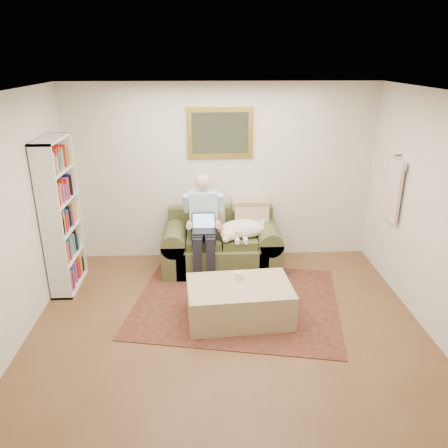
{
  "coord_description": "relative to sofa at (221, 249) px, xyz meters",
  "views": [
    {
      "loc": [
        -0.23,
        -3.74,
        2.93
      ],
      "look_at": [
        -0.01,
        1.36,
        0.95
      ],
      "focal_mm": 35.0,
      "sensor_mm": 36.0,
      "label": 1
    }
  ],
  "objects": [
    {
      "name": "hanging_shirt",
      "position": [
        2.2,
        -0.44,
        1.06
      ],
      "size": [
        0.06,
        0.52,
        0.9
      ],
      "primitive_type": null,
      "color": "beige",
      "rests_on": "room_shell"
    },
    {
      "name": "sofa",
      "position": [
        0.0,
        0.0,
        0.0
      ],
      "size": [
        1.68,
        0.85,
        1.01
      ],
      "color": "#494826",
      "rests_on": "room_shell"
    },
    {
      "name": "laptop",
      "position": [
        -0.25,
        -0.22,
        0.45
      ],
      "size": [
        0.33,
        0.26,
        0.24
      ],
      "color": "black",
      "rests_on": "seated_man"
    },
    {
      "name": "bookshelf",
      "position": [
        -2.09,
        -0.44,
        0.71
      ],
      "size": [
        0.28,
        0.8,
        2.0
      ],
      "primitive_type": null,
      "color": "white",
      "rests_on": "room_shell"
    },
    {
      "name": "wall_mirror",
      "position": [
        -0.0,
        0.43,
        1.61
      ],
      "size": [
        0.94,
        0.04,
        0.72
      ],
      "color": "gold",
      "rests_on": "room_shell"
    },
    {
      "name": "sleeping_dog",
      "position": [
        0.3,
        -0.08,
        0.35
      ],
      "size": [
        0.69,
        0.43,
        0.26
      ],
      "primitive_type": null,
      "color": "white",
      "rests_on": "sofa"
    },
    {
      "name": "ottoman",
      "position": [
        0.16,
        -1.34,
        -0.07
      ],
      "size": [
        1.26,
        0.86,
        0.44
      ],
      "primitive_type": "cube",
      "rotation": [
        0.0,
        0.0,
        0.08
      ],
      "color": "tan",
      "rests_on": "room_shell"
    },
    {
      "name": "seated_man",
      "position": [
        -0.25,
        -0.15,
        0.42
      ],
      "size": [
        0.55,
        0.79,
        1.41
      ],
      "primitive_type": null,
      "color": "#8CC7D8",
      "rests_on": "sofa"
    },
    {
      "name": "rug",
      "position": [
        0.16,
        -0.98,
        -0.28
      ],
      "size": [
        2.84,
        2.44,
        0.01
      ],
      "primitive_type": "cube",
      "rotation": [
        0.0,
        0.0,
        -0.18
      ],
      "color": "#341515",
      "rests_on": "room_shell"
    },
    {
      "name": "tv_remote",
      "position": [
        0.16,
        -1.13,
        0.16
      ],
      "size": [
        0.08,
        0.16,
        0.02
      ],
      "primitive_type": "cube",
      "rotation": [
        0.0,
        0.0,
        -0.18
      ],
      "color": "black",
      "rests_on": "ottoman"
    },
    {
      "name": "coffee_mug",
      "position": [
        0.15,
        -1.19,
        0.2
      ],
      "size": [
        0.08,
        0.08,
        0.1
      ],
      "primitive_type": "cylinder",
      "color": "white",
      "rests_on": "ottoman"
    },
    {
      "name": "room_shell",
      "position": [
        0.01,
        -1.69,
        1.01
      ],
      "size": [
        4.51,
        5.0,
        2.61
      ],
      "color": "brown",
      "rests_on": "ground"
    }
  ]
}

